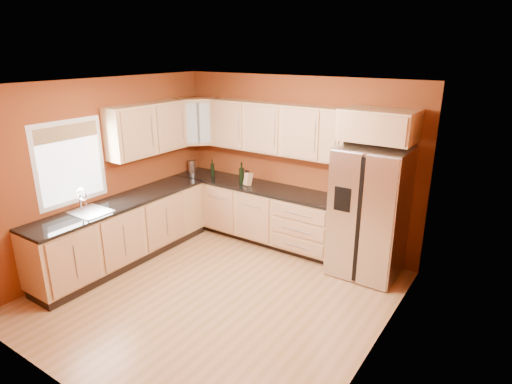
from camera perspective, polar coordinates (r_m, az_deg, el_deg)
floor at (r=5.62m, az=-5.35°, el=-13.42°), size 4.00×4.00×0.00m
ceiling at (r=4.78m, az=-6.31°, el=14.04°), size 4.00×4.00×0.00m
wall_back at (r=6.64m, az=5.23°, el=3.97°), size 4.00×0.04×2.60m
wall_front at (r=3.86m, az=-25.20°, el=-9.01°), size 4.00×0.04×2.60m
wall_left at (r=6.46m, az=-19.65°, el=2.52°), size 0.04×4.00×2.60m
wall_right at (r=4.15m, az=16.18°, el=-5.93°), size 0.04×4.00×2.60m
base_cabinets_back at (r=6.93m, az=-0.16°, el=-2.78°), size 2.90×0.60×0.88m
base_cabinets_left at (r=6.51m, az=-17.23°, el=-5.14°), size 0.60×2.80×0.88m
countertop_back at (r=6.77m, az=-0.21°, el=0.81°), size 2.90×0.62×0.04m
countertop_left at (r=6.34m, az=-17.57°, el=-1.35°), size 0.62×2.80×0.04m
upper_cabinets_back at (r=6.51m, az=2.71°, el=8.46°), size 2.30×0.33×0.75m
upper_cabinets_left at (r=6.67m, az=-14.30°, el=8.15°), size 0.33×1.35×0.75m
corner_upper_cabinet at (r=7.21m, az=-7.80°, el=9.31°), size 0.67×0.67×0.75m
over_fridge_cabinet at (r=5.69m, az=16.07°, el=8.58°), size 0.92×0.60×0.40m
refrigerator at (r=5.92m, az=14.85°, el=-2.61°), size 0.90×0.75×1.78m
window at (r=6.11m, az=-23.50°, el=3.61°), size 0.03×0.90×1.00m
sink_faucet at (r=6.01m, az=-21.39°, el=-1.16°), size 0.50×0.42×0.30m
canister_left at (r=7.50m, az=-8.52°, el=3.42°), size 0.17×0.17×0.22m
canister_right at (r=6.84m, az=-1.37°, el=1.94°), size 0.13×0.13×0.18m
wine_bottle_a at (r=6.78m, az=-1.94°, el=2.55°), size 0.09×0.09×0.35m
wine_bottle_b at (r=7.24m, az=-5.82°, el=3.26°), size 0.07×0.07×0.29m
knife_block at (r=6.71m, az=-1.07°, el=1.75°), size 0.13×0.12×0.20m
soap_dispenser at (r=6.15m, az=10.43°, el=-0.35°), size 0.07×0.07×0.17m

